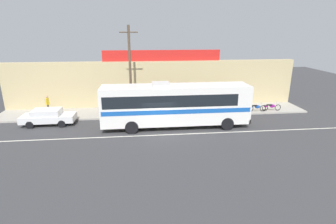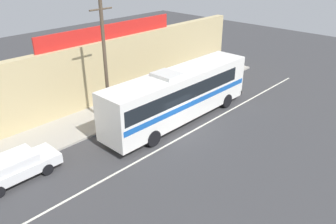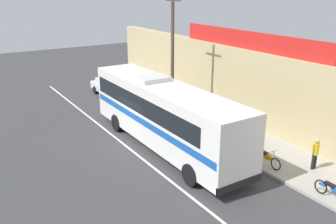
{
  "view_description": "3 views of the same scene",
  "coord_description": "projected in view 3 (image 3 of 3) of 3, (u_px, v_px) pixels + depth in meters",
  "views": [
    {
      "loc": [
        -1.34,
        -19.71,
        7.87
      ],
      "look_at": [
        0.88,
        1.32,
        1.2
      ],
      "focal_mm": 27.97,
      "sensor_mm": 36.0,
      "label": 1
    },
    {
      "loc": [
        -14.43,
        -13.06,
        10.81
      ],
      "look_at": [
        -0.03,
        0.56,
        1.28
      ],
      "focal_mm": 36.14,
      "sensor_mm": 36.0,
      "label": 2
    },
    {
      "loc": [
        17.29,
        -8.9,
        8.54
      ],
      "look_at": [
        0.98,
        1.5,
        1.82
      ],
      "focal_mm": 39.19,
      "sensor_mm": 36.0,
      "label": 3
    }
  ],
  "objects": [
    {
      "name": "ground_plane",
      "position": [
        137.0,
        142.0,
        21.1
      ],
      "size": [
        70.0,
        70.0,
        0.0
      ],
      "primitive_type": "plane",
      "color": "#3A3A3D"
    },
    {
      "name": "sidewalk_slab",
      "position": [
        208.0,
        123.0,
        23.71
      ],
      "size": [
        30.0,
        3.6,
        0.14
      ],
      "primitive_type": "cube",
      "color": "#A8A399",
      "rests_on": "ground_plane"
    },
    {
      "name": "storefront_facade",
      "position": [
        235.0,
        84.0,
        24.04
      ],
      "size": [
        30.0,
        0.7,
        4.8
      ],
      "primitive_type": "cube",
      "color": "tan",
      "rests_on": "ground_plane"
    },
    {
      "name": "storefront_billboard",
      "position": [
        248.0,
        40.0,
        22.35
      ],
      "size": [
        12.03,
        0.12,
        1.1
      ],
      "primitive_type": "cube",
      "color": "red",
      "rests_on": "storefront_facade"
    },
    {
      "name": "road_center_stripe",
      "position": [
        124.0,
        145.0,
        20.69
      ],
      "size": [
        30.0,
        0.14,
        0.01
      ],
      "primitive_type": "cube",
      "color": "silver",
      "rests_on": "ground_plane"
    },
    {
      "name": "intercity_bus",
      "position": [
        163.0,
        112.0,
        19.79
      ],
      "size": [
        12.13,
        2.6,
        3.78
      ],
      "color": "white",
      "rests_on": "ground_plane"
    },
    {
      "name": "parked_car",
      "position": [
        111.0,
        87.0,
        29.63
      ],
      "size": [
        4.43,
        1.85,
        1.37
      ],
      "color": "silver",
      "rests_on": "ground_plane"
    },
    {
      "name": "utility_pole",
      "position": [
        172.0,
        54.0,
        23.44
      ],
      "size": [
        1.6,
        0.22,
        8.12
      ],
      "color": "brown",
      "rests_on": "sidewalk_slab"
    },
    {
      "name": "motorcycle_green",
      "position": [
        266.0,
        157.0,
        17.94
      ],
      "size": [
        1.82,
        0.56,
        0.94
      ],
      "color": "black",
      "rests_on": "sidewalk_slab"
    },
    {
      "name": "motorcycle_black",
      "position": [
        334.0,
        191.0,
        15.0
      ],
      "size": [
        1.92,
        0.56,
        0.94
      ],
      "color": "black",
      "rests_on": "sidewalk_slab"
    },
    {
      "name": "pedestrian_by_curb",
      "position": [
        138.0,
        75.0,
        31.79
      ],
      "size": [
        0.3,
        0.48,
        1.73
      ],
      "color": "brown",
      "rests_on": "sidewalk_slab"
    },
    {
      "name": "pedestrian_far_right",
      "position": [
        315.0,
        152.0,
        17.41
      ],
      "size": [
        0.3,
        0.48,
        1.56
      ],
      "color": "black",
      "rests_on": "sidewalk_slab"
    }
  ]
}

